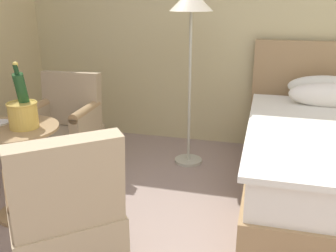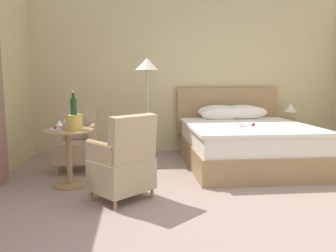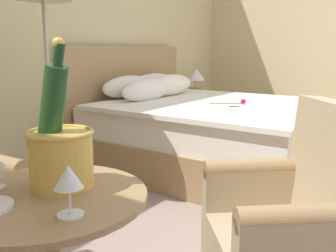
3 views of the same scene
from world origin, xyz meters
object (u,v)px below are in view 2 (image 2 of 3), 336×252
Objects in this scene: side_table_round at (69,153)px; armchair_facing_bed at (124,164)px; bedside_lamp at (290,111)px; floor_lamp_brass at (147,73)px; bed at (244,141)px; wine_glass_near_edge at (59,123)px; wine_glass_near_bucket at (66,121)px; snack_plate at (55,129)px; armchair_by_window at (77,141)px; champagne_bucket at (74,119)px; nightstand at (289,138)px.

side_table_round is 0.74× the size of armchair_facing_bed.
bedside_lamp is 2.75m from floor_lamp_brass.
wine_glass_near_edge is at bearing -157.94° from bed.
wine_glass_near_bucket reaches higher than side_table_round.
bedside_lamp is at bearing 26.01° from wine_glass_near_edge.
armchair_by_window reaches higher than snack_plate.
champagne_bucket is at bearing -81.07° from armchair_by_window.
side_table_round is at bearing -71.04° from wine_glass_near_bucket.
side_table_round is at bearing -155.93° from bedside_lamp.
bed reaches higher than armchair_facing_bed.
floor_lamp_brass is at bearing 26.81° from armchair_by_window.
champagne_bucket is 0.85m from armchair_by_window.
floor_lamp_brass is at bearing 164.44° from bed.
wine_glass_near_edge is at bearing -64.62° from snack_plate.
bedside_lamp reaches higher than wine_glass_near_bucket.
side_table_round is 0.44m from champagne_bucket.
floor_lamp_brass is at bearing 51.61° from side_table_round.
armchair_facing_bed reaches higher than bedside_lamp.
champagne_bucket is (-0.95, -1.28, -0.61)m from floor_lamp_brass.
floor_lamp_brass is at bearing -172.60° from nightstand.
nightstand is at bearing 21.35° from wine_glass_near_bucket.
bed is at bearing 22.06° from wine_glass_near_edge.
wine_glass_near_edge is (-0.06, -0.18, 0.40)m from side_table_round.
bed is at bearing 37.91° from armchair_facing_bed.
armchair_by_window is at bearing -153.19° from floor_lamp_brass.
wine_glass_near_edge reaches higher than snack_plate.
wine_glass_near_bucket is at bearing 135.99° from armchair_facing_bed.
wine_glass_near_bucket is (-3.73, -1.46, 0.04)m from bedside_lamp.
snack_plate is 1.10m from armchair_facing_bed.
floor_lamp_brass is (-2.64, -0.34, 1.19)m from nightstand.
nightstand is 0.56× the size of armchair_facing_bed.
bed is at bearing 2.60° from armchair_by_window.
bedside_lamp is 0.39× the size of armchair_facing_bed.
armchair_by_window is at bearing 92.99° from side_table_round.
nightstand is 3.81m from armchair_by_window.
bed is 2.69m from side_table_round.
wine_glass_near_edge is at bearing -91.14° from armchair_by_window.
armchair_facing_bed is (0.76, -0.74, -0.40)m from wine_glass_near_bucket.
bed reaches higher than wine_glass_near_bucket.
champagne_bucket reaches higher than wine_glass_near_bucket.
snack_plate is (-0.24, 0.03, -0.12)m from champagne_bucket.
snack_plate is at bearing 164.21° from side_table_round.
floor_lamp_brass reaches higher than bed.
nightstand is at bearing 24.07° from side_table_round.
champagne_bucket reaches higher than armchair_facing_bed.
floor_lamp_brass is 11.42× the size of snack_plate.
side_table_round reaches higher than nightstand.
side_table_round is 5.59× the size of wine_glass_near_bucket.
nightstand is 0.50m from bedside_lamp.
armchair_facing_bed is (0.76, -0.38, -0.41)m from wine_glass_near_edge.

